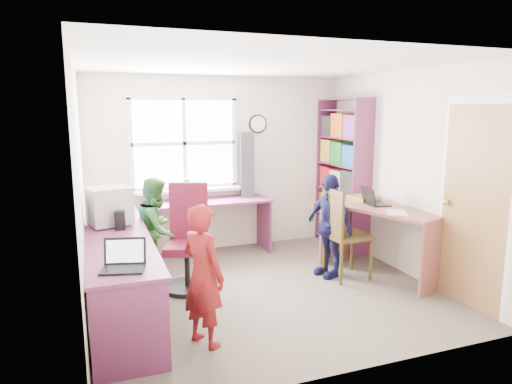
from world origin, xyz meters
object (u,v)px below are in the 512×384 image
at_px(crt_monitor, 109,206).
at_px(laptop_right, 373,201).
at_px(wooden_chair, 342,230).
at_px(cd_tower, 247,165).
at_px(laptop_left, 124,262).
at_px(person_navy, 329,225).
at_px(bookshelf, 342,177).
at_px(potted_plant, 184,191).
at_px(person_green, 157,230).
at_px(swivel_chair, 188,244).
at_px(right_desk, 382,226).
at_px(l_desk, 143,274).
at_px(person_red, 203,275).

distance_m(crt_monitor, laptop_right, 3.02).
bearing_deg(wooden_chair, cd_tower, 112.80).
bearing_deg(cd_tower, laptop_left, -113.94).
bearing_deg(person_navy, laptop_right, 74.11).
relative_size(bookshelf, potted_plant, 6.77).
distance_m(crt_monitor, person_green, 0.65).
relative_size(swivel_chair, laptop_left, 3.08).
distance_m(wooden_chair, potted_plant, 2.09).
bearing_deg(potted_plant, wooden_chair, -40.97).
height_order(swivel_chair, crt_monitor, swivel_chair).
bearing_deg(right_desk, wooden_chair, 152.84).
xyz_separation_m(bookshelf, cd_tower, (-1.32, 0.33, 0.20)).
bearing_deg(crt_monitor, person_navy, -23.15).
relative_size(l_desk, swivel_chair, 2.56).
xyz_separation_m(swivel_chair, laptop_left, (-0.76, -1.30, 0.31)).
distance_m(bookshelf, laptop_right, 1.07).
bearing_deg(l_desk, laptop_left, -107.41).
bearing_deg(swivel_chair, cd_tower, 66.87).
relative_size(right_desk, crt_monitor, 3.18).
xyz_separation_m(l_desk, laptop_right, (2.76, 0.42, 0.42)).
relative_size(swivel_chair, person_red, 0.96).
height_order(laptop_right, person_navy, person_navy).
bearing_deg(person_green, potted_plant, -8.08).
height_order(wooden_chair, laptop_left, wooden_chair).
bearing_deg(person_navy, potted_plant, -142.23).
xyz_separation_m(l_desk, laptop_left, (-0.20, -0.64, 0.35)).
bearing_deg(potted_plant, cd_tower, 7.19).
bearing_deg(laptop_left, bookshelf, 47.69).
bearing_deg(person_navy, person_green, -117.66).
xyz_separation_m(bookshelf, laptop_left, (-3.16, -2.11, -0.20)).
height_order(l_desk, right_desk, right_desk).
bearing_deg(laptop_left, right_desk, 30.71).
bearing_deg(right_desk, crt_monitor, 150.20).
relative_size(right_desk, swivel_chair, 1.36).
height_order(person_red, person_navy, person_navy).
distance_m(l_desk, swivel_chair, 0.87).
relative_size(swivel_chair, wooden_chair, 1.08).
relative_size(crt_monitor, person_red, 0.41).
height_order(bookshelf, person_green, bookshelf).
relative_size(bookshelf, cd_tower, 2.33).
distance_m(crt_monitor, person_navy, 2.48).
distance_m(bookshelf, swivel_chair, 2.58).
height_order(l_desk, bookshelf, bookshelf).
bearing_deg(person_red, laptop_right, -95.29).
xyz_separation_m(right_desk, person_red, (-2.37, -0.88, 0.01)).
bearing_deg(person_navy, swivel_chair, -109.55).
xyz_separation_m(l_desk, crt_monitor, (-0.24, 0.79, 0.50)).
relative_size(laptop_left, person_navy, 0.31).
relative_size(laptop_left, potted_plant, 1.21).
xyz_separation_m(cd_tower, person_navy, (0.56, -1.34, -0.59)).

